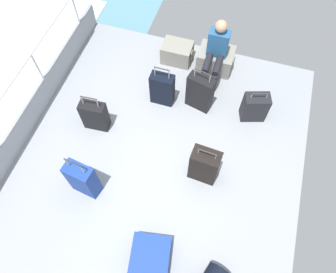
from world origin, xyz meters
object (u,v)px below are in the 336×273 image
passenger_seated (216,51)px  suitcase_0 (200,93)px  suitcase_4 (83,179)px  suitcase_6 (204,165)px  cargo_crate_1 (215,59)px  suitcase_2 (162,89)px  suitcase_3 (255,107)px  suitcase_5 (95,116)px  cargo_crate_0 (177,52)px  suitcase_1 (149,264)px

passenger_seated → suitcase_0: (-0.07, -0.74, -0.23)m
passenger_seated → suitcase_0: size_ratio=1.27×
suitcase_4 → suitcase_6: size_ratio=1.18×
cargo_crate_1 → suitcase_0: size_ratio=0.75×
suitcase_2 → suitcase_4: bearing=-107.3°
suitcase_2 → suitcase_3: (1.53, 0.13, -0.05)m
suitcase_5 → cargo_crate_0: bearing=64.5°
suitcase_2 → suitcase_3: size_ratio=1.30×
suitcase_3 → suitcase_5: bearing=-158.9°
suitcase_4 → suitcase_6: bearing=24.3°
suitcase_0 → suitcase_1: suitcase_0 is taller
suitcase_5 → suitcase_3: bearing=21.1°
suitcase_6 → cargo_crate_0: bearing=115.8°
suitcase_6 → passenger_seated: bearing=99.1°
suitcase_4 → suitcase_6: suitcase_4 is taller
suitcase_0 → suitcase_6: (0.38, -1.23, -0.02)m
suitcase_5 → suitcase_6: 1.90m
suitcase_0 → suitcase_1: 2.72m
suitcase_2 → suitcase_0: bearing=7.7°
cargo_crate_1 → suitcase_2: bearing=-124.3°
suitcase_4 → suitcase_6: (1.58, 0.71, -0.01)m
passenger_seated → suitcase_5: size_ratio=1.43×
suitcase_3 → suitcase_0: bearing=-177.4°
suitcase_5 → suitcase_6: (1.87, -0.35, 0.05)m
cargo_crate_0 → passenger_seated: size_ratio=0.52×
cargo_crate_1 → suitcase_6: 2.18m
passenger_seated → suitcase_5: bearing=-133.9°
suitcase_2 → suitcase_5: bearing=-137.5°
cargo_crate_0 → suitcase_5: 1.97m
suitcase_5 → suitcase_6: size_ratio=1.00×
suitcase_6 → suitcase_2: bearing=131.1°
passenger_seated → suitcase_2: 1.10m
suitcase_3 → suitcase_6: (-0.53, -1.27, 0.07)m
suitcase_4 → cargo_crate_1: bearing=66.2°
cargo_crate_1 → suitcase_1: bearing=-90.5°
cargo_crate_1 → passenger_seated: (0.00, -0.18, 0.38)m
cargo_crate_1 → suitcase_2: (-0.69, -1.00, 0.11)m
suitcase_0 → suitcase_2: 0.62m
suitcase_0 → suitcase_4: size_ratio=0.96×
cargo_crate_0 → suitcase_1: (0.68, -3.60, -0.06)m
suitcase_0 → suitcase_3: bearing=2.6°
suitcase_1 → suitcase_2: (-0.65, 2.62, 0.19)m
suitcase_0 → suitcase_2: (-0.62, -0.08, -0.04)m
suitcase_2 → suitcase_5: size_ratio=1.07×
cargo_crate_1 → suitcase_1: (-0.03, -3.63, -0.07)m
cargo_crate_0 → cargo_crate_1: cargo_crate_1 is taller
suitcase_2 → suitcase_5: 1.18m
suitcase_1 → cargo_crate_1: bearing=89.5°
suitcase_3 → suitcase_1: bearing=-107.7°
suitcase_4 → suitcase_5: 1.10m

